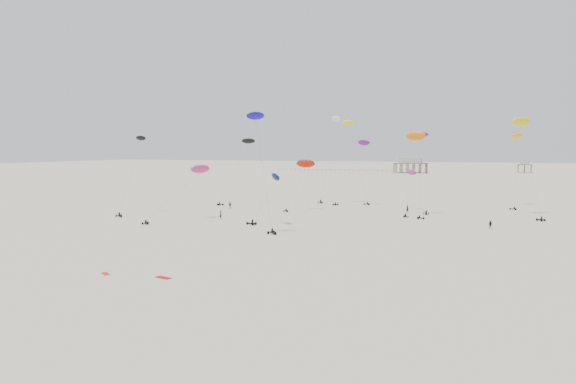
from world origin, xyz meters
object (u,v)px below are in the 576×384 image
at_px(pavilion_small, 525,167).
at_px(spectator_0, 221,219).
at_px(rig_0, 332,143).
at_px(pavilion_main, 411,166).
at_px(rig_4, 261,156).

bearing_deg(pavilion_small, spectator_0, -105.34).
bearing_deg(rig_0, spectator_0, 46.60).
relative_size(pavilion_main, spectator_0, 9.63).
distance_m(pavilion_main, rig_0, 211.19).
bearing_deg(pavilion_main, rig_4, -88.19).
xyz_separation_m(rig_0, rig_4, (3.62, -62.04, -3.02)).
relative_size(pavilion_main, pavilion_small, 2.33).
distance_m(pavilion_small, spectator_0, 296.57).
distance_m(pavilion_main, pavilion_small, 76.16).
xyz_separation_m(rig_0, spectator_0, (-13.43, -45.27, -17.52)).
xyz_separation_m(pavilion_small, rig_4, (-61.38, -302.76, 11.01)).
xyz_separation_m(pavilion_main, rig_0, (5.00, -210.72, 13.30)).
height_order(rig_0, spectator_0, rig_0).
relative_size(pavilion_small, rig_0, 0.35).
bearing_deg(rig_4, pavilion_main, -140.48).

